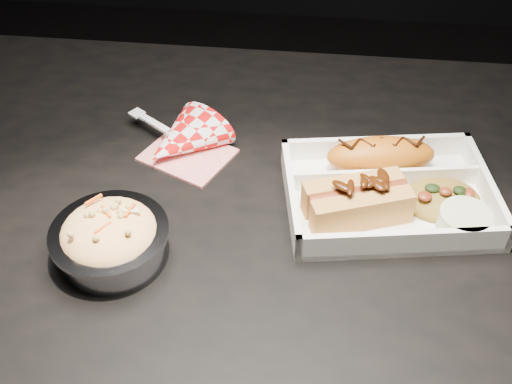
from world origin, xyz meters
TOP-DOWN VIEW (x-y plane):
  - dining_table at (0.00, 0.00)m, footprint 1.20×0.80m
  - food_tray at (0.14, 0.04)m, footprint 0.28×0.22m
  - fried_pastry at (0.13, 0.10)m, footprint 0.15×0.08m
  - hotdog at (0.10, 0.01)m, footprint 0.13×0.10m
  - fried_rice_mound at (0.20, 0.04)m, footprint 0.11×0.09m
  - cupcake_liner at (0.22, -0.00)m, footprint 0.06×0.06m
  - foil_coleslaw_cup at (-0.18, -0.08)m, footprint 0.13×0.13m
  - napkin_fork at (-0.14, 0.12)m, footprint 0.17×0.15m

SIDE VIEW (x-z plane):
  - dining_table at x=0.00m, z-range 0.28..1.03m
  - food_tray at x=0.14m, z-range 0.74..0.78m
  - napkin_fork at x=-0.14m, z-range 0.72..0.82m
  - cupcake_liner at x=0.22m, z-range 0.76..0.79m
  - fried_rice_mound at x=0.20m, z-range 0.76..0.79m
  - foil_coleslaw_cup at x=-0.18m, z-range 0.75..0.81m
  - fried_pastry at x=0.13m, z-range 0.76..0.81m
  - hotdog at x=0.10m, z-range 0.75..0.81m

